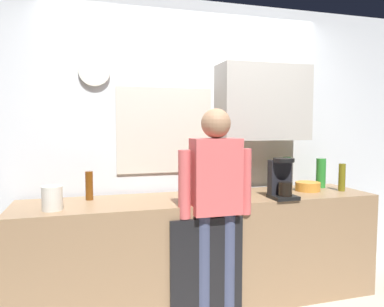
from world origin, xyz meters
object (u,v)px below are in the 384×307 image
object	(u,v)px
person_at_sink	(216,196)
mixing_bowl	(308,186)
bottle_clear_soda	(321,173)
storage_canister	(52,198)
bottle_green_wine	(286,173)
bottle_amber_beer	(89,186)
bottle_red_vinegar	(187,183)
bottle_olive_oil	(342,177)
dish_soap	(282,183)
coffee_maker	(282,180)
cup_yellow_cup	(246,190)

from	to	relation	value
person_at_sink	mixing_bowl	bearing A→B (deg)	19.77
bottle_clear_soda	storage_canister	size ratio (longest dim) A/B	1.65
bottle_green_wine	bottle_amber_beer	xyz separation A→B (m)	(-1.78, -0.02, -0.03)
bottle_red_vinegar	bottle_clear_soda	distance (m)	1.34
bottle_green_wine	storage_canister	xyz separation A→B (m)	(-2.03, -0.31, -0.06)
bottle_red_vinegar	bottle_clear_soda	size ratio (longest dim) A/B	0.79
bottle_clear_soda	person_at_sink	size ratio (longest dim) A/B	0.17
bottle_olive_oil	mixing_bowl	distance (m)	0.32
bottle_green_wine	person_at_sink	xyz separation A→B (m)	(-0.88, -0.48, -0.08)
bottle_amber_beer	mixing_bowl	distance (m)	1.92
bottle_green_wine	dish_soap	distance (m)	0.20
bottle_clear_soda	bottle_green_wine	distance (m)	0.35
bottle_green_wine	bottle_amber_beer	bearing A→B (deg)	-179.43
bottle_green_wine	mixing_bowl	distance (m)	0.23
bottle_olive_oil	storage_canister	distance (m)	2.45
coffee_maker	bottle_green_wine	xyz separation A→B (m)	(0.28, 0.39, 0.00)
bottle_green_wine	cup_yellow_cup	bearing A→B (deg)	-158.82
bottle_amber_beer	person_at_sink	world-z (taller)	person_at_sink
mixing_bowl	dish_soap	bearing A→B (deg)	175.11
coffee_maker	bottle_clear_soda	world-z (taller)	coffee_maker
bottle_olive_oil	dish_soap	distance (m)	0.56
bottle_amber_beer	cup_yellow_cup	size ratio (longest dim) A/B	2.71
storage_canister	dish_soap	bearing A→B (deg)	5.44
dish_soap	bottle_amber_beer	bearing A→B (deg)	176.02
coffee_maker	mixing_bowl	bearing A→B (deg)	29.89
bottle_olive_oil	storage_canister	world-z (taller)	bottle_olive_oil
bottle_green_wine	storage_canister	bearing A→B (deg)	-171.20
bottle_olive_oil	coffee_maker	bearing A→B (deg)	-168.69
bottle_amber_beer	storage_canister	bearing A→B (deg)	-130.24
coffee_maker	mixing_bowl	world-z (taller)	coffee_maker
mixing_bowl	person_at_sink	bearing A→B (deg)	-162.21
person_at_sink	cup_yellow_cup	bearing A→B (deg)	38.90
bottle_green_wine	person_at_sink	bearing A→B (deg)	-151.51
bottle_amber_beer	dish_soap	bearing A→B (deg)	-3.98
bottle_clear_soda	cup_yellow_cup	world-z (taller)	bottle_clear_soda
cup_yellow_cup	bottle_red_vinegar	bearing A→B (deg)	165.61
cup_yellow_cup	mixing_bowl	bearing A→B (deg)	3.72
coffee_maker	bottle_red_vinegar	size ratio (longest dim) A/B	1.50
dish_soap	person_at_sink	bearing A→B (deg)	-155.47
coffee_maker	bottle_amber_beer	distance (m)	1.55
cup_yellow_cup	bottle_amber_beer	bearing A→B (deg)	172.06
bottle_clear_soda	storage_canister	bearing A→B (deg)	-173.28
storage_canister	bottle_olive_oil	bearing A→B (deg)	1.55
bottle_olive_oil	dish_soap	xyz separation A→B (m)	(-0.54, 0.12, -0.05)
coffee_maker	storage_canister	xyz separation A→B (m)	(-1.76, 0.07, -0.06)
coffee_maker	cup_yellow_cup	world-z (taller)	coffee_maker
bottle_amber_beer	mixing_bowl	xyz separation A→B (m)	(1.91, -0.14, -0.07)
bottle_olive_oil	bottle_amber_beer	bearing A→B (deg)	174.01
bottle_olive_oil	cup_yellow_cup	size ratio (longest dim) A/B	2.94
coffee_maker	mixing_bowl	xyz separation A→B (m)	(0.41, 0.23, -0.11)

